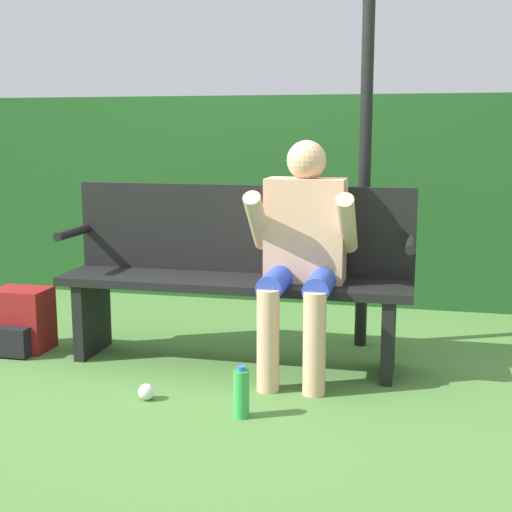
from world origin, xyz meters
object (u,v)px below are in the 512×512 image
(backpack, at_px, (21,322))
(water_bottle, at_px, (241,393))
(person_seated, at_px, (303,245))
(park_bench, at_px, (236,271))
(signpost, at_px, (366,128))

(backpack, height_order, water_bottle, backpack)
(person_seated, bearing_deg, park_bench, 162.18)
(person_seated, height_order, water_bottle, person_seated)
(backpack, relative_size, signpost, 0.16)
(park_bench, height_order, person_seated, person_seated)
(park_bench, relative_size, person_seated, 1.57)
(person_seated, relative_size, signpost, 0.53)
(backpack, height_order, signpost, signpost)
(water_bottle, relative_size, signpost, 0.10)
(park_bench, relative_size, backpack, 5.29)
(water_bottle, distance_m, signpost, 1.72)
(park_bench, relative_size, water_bottle, 8.06)
(backpack, distance_m, signpost, 2.26)
(park_bench, distance_m, person_seated, 0.44)
(water_bottle, height_order, signpost, signpost)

